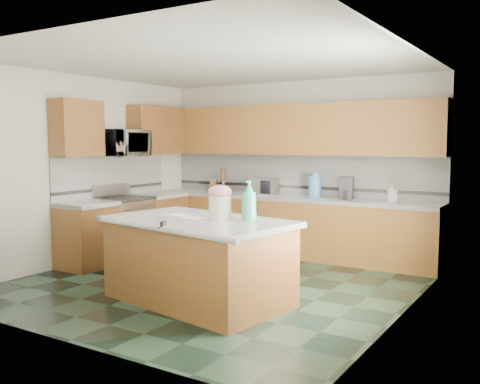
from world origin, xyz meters
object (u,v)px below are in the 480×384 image
Objects in this scene: island_base at (198,263)px; coffee_maker at (346,188)px; toaster_oven at (264,186)px; treat_jar at (220,208)px; soap_bottle_island at (249,201)px; knife_block at (214,186)px; island_top at (198,222)px.

island_base is 2.95m from coffee_maker.
toaster_oven is (-0.74, 2.78, 0.62)m from island_base.
coffee_maker is (1.37, 0.03, 0.04)m from toaster_oven.
treat_jar is 2.73m from coffee_maker.
toaster_oven is (-1.29, 2.61, -0.09)m from soap_bottle_island.
knife_block is (-1.93, 2.67, -0.03)m from treat_jar.
soap_bottle_island is at bearing 27.21° from island_top.
treat_jar is (0.22, 0.11, 0.16)m from island_top.
island_base is 2.94m from toaster_oven.
toaster_oven is at bearing 114.84° from island_base.
island_base is 4.53× the size of soap_bottle_island.
island_top is 3.26m from knife_block.
coffee_maker is (2.34, 0.03, 0.07)m from knife_block.
island_top is at bearing -90.36° from toaster_oven.
treat_jar is 2.84m from toaster_oven.
soap_bottle_island is 2.22× the size of knife_block.
island_top is 0.62m from soap_bottle_island.
island_top is 4.76× the size of soap_bottle_island.
island_base is 0.95× the size of island_top.
soap_bottle_island is at bearing -106.71° from coffee_maker.
soap_bottle_island reaches higher than island_top.
soap_bottle_island reaches higher than island_base.
island_base is 5.96× the size of coffee_maker.
toaster_oven reaches higher than knife_block.
soap_bottle_island is at bearing -79.02° from toaster_oven.
knife_block is 0.59× the size of coffee_maker.
island_base is 3.31m from knife_block.
island_top is 10.57× the size of knife_block.
treat_jar is 1.31× the size of knife_block.
treat_jar is at bearing 35.77° from island_base.
toaster_oven is at bearing 112.44° from soap_bottle_island.
coffee_maker is at bearing 101.19° from treat_jar.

